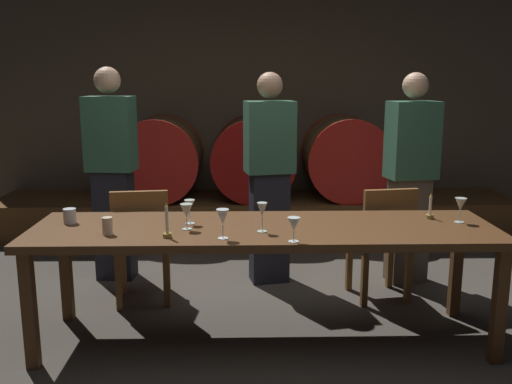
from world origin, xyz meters
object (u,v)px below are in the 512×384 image
at_px(wine_glass_center_left, 223,218).
at_px(wine_glass_center_right, 262,211).
at_px(guest_center, 269,177).
at_px(wine_glass_far_left, 186,212).
at_px(chair_right, 383,238).
at_px(wine_barrel_right, 345,157).
at_px(cup_left, 70,216).
at_px(dining_table, 265,236).
at_px(wine_glass_right, 294,225).
at_px(cup_right, 107,226).
at_px(candle_left, 167,228).
at_px(guest_right, 410,177).
at_px(wine_barrel_left, 160,158).
at_px(chair_left, 142,241).
at_px(guest_left, 112,173).
at_px(wine_glass_left, 190,206).
at_px(candle_right, 430,212).
at_px(wine_glass_far_right, 461,205).
at_px(wine_barrel_center, 253,158).

relative_size(wine_glass_center_left, wine_glass_center_right, 0.97).
relative_size(guest_center, wine_glass_far_left, 10.70).
xyz_separation_m(chair_right, wine_glass_far_left, (-1.38, -0.68, 0.38)).
bearing_deg(wine_barrel_right, cup_left, -131.77).
relative_size(dining_table, wine_glass_right, 20.25).
bearing_deg(cup_left, cup_right, -41.39).
distance_m(candle_left, wine_glass_right, 0.73).
height_order(guest_right, wine_glass_center_right, guest_right).
distance_m(wine_barrel_left, guest_center, 1.84).
height_order(chair_left, wine_glass_center_right, wine_glass_center_right).
height_order(guest_left, cup_right, guest_left).
distance_m(wine_glass_center_left, cup_left, 1.05).
bearing_deg(guest_left, wine_glass_left, 130.22).
distance_m(chair_right, wine_glass_left, 1.53).
xyz_separation_m(wine_barrel_right, candle_right, (0.14, -2.37, -0.02)).
xyz_separation_m(chair_right, guest_center, (-0.83, 0.44, 0.38)).
relative_size(wine_glass_far_left, wine_glass_center_left, 0.92).
bearing_deg(wine_barrel_right, chair_left, -133.19).
xyz_separation_m(guest_right, wine_glass_center_left, (-1.46, -1.30, 0.01)).
xyz_separation_m(guest_right, wine_glass_far_left, (-1.69, -1.10, -0.01)).
bearing_deg(wine_glass_center_right, cup_right, -177.45).
bearing_deg(wine_glass_far_right, chair_right, 121.46).
bearing_deg(guest_center, wine_glass_right, 81.95).
xyz_separation_m(guest_left, wine_glass_left, (0.73, -1.09, -0.03)).
distance_m(candle_right, wine_glass_far_left, 1.58).
bearing_deg(wine_barrel_left, guest_right, -34.12).
bearing_deg(wine_glass_center_left, candle_left, 174.72).
xyz_separation_m(wine_barrel_right, wine_glass_far_right, (0.29, -2.48, 0.05)).
distance_m(wine_barrel_right, cup_left, 3.27).
xyz_separation_m(wine_glass_far_left, wine_glass_right, (0.63, -0.27, -0.01)).
distance_m(guest_left, candle_right, 2.50).
distance_m(wine_barrel_center, cup_left, 2.72).
bearing_deg(candle_right, chair_right, 112.25).
height_order(wine_barrel_left, wine_glass_far_left, wine_barrel_left).
bearing_deg(wine_glass_right, guest_right, 52.30).
distance_m(chair_left, guest_left, 0.77).
bearing_deg(wine_glass_left, chair_right, 21.65).
distance_m(wine_barrel_left, wine_glass_far_left, 2.66).
bearing_deg(wine_barrel_center, guest_center, -85.90).
bearing_deg(candle_right, guest_left, 156.57).
relative_size(chair_left, guest_right, 0.52).
relative_size(dining_table, guest_center, 1.69).
bearing_deg(cup_right, guest_center, 50.55).
xyz_separation_m(wine_barrel_left, wine_glass_far_left, (0.53, -2.60, 0.05)).
bearing_deg(guest_right, cup_right, 18.71).
relative_size(wine_glass_right, cup_left, 1.49).
height_order(wine_barrel_center, wine_glass_right, wine_barrel_center).
height_order(guest_left, wine_glass_center_left, guest_left).
height_order(wine_glass_far_right, cup_right, wine_glass_far_right).
distance_m(wine_glass_right, wine_glass_far_right, 1.17).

